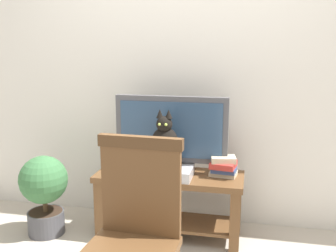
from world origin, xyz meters
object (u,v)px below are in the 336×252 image
object	(u,v)px
cat	(165,146)
potted_plant	(44,190)
tv	(171,132)
media_box	(166,172)
book_stack	(223,166)
tv_stand	(169,194)
wooden_chair	(134,228)

from	to	relation	value
cat	potted_plant	size ratio (longest dim) A/B	0.70
tv	media_box	world-z (taller)	tv
cat	tv	bearing A→B (deg)	84.43
tv	book_stack	world-z (taller)	tv
tv_stand	tv	world-z (taller)	tv
wooden_chair	book_stack	bearing A→B (deg)	72.20
tv	potted_plant	size ratio (longest dim) A/B	1.36
tv	wooden_chair	distance (m)	1.14
book_stack	tv_stand	bearing A→B (deg)	-174.32
tv	book_stack	distance (m)	0.46
media_box	potted_plant	bearing A→B (deg)	-173.42
cat	book_stack	distance (m)	0.46
media_box	potted_plant	world-z (taller)	potted_plant
wooden_chair	book_stack	world-z (taller)	wooden_chair
cat	wooden_chair	world-z (taller)	wooden_chair
media_box	wooden_chair	size ratio (longest dim) A/B	0.39
cat	potted_plant	distance (m)	1.01
tv_stand	book_stack	distance (m)	0.47
potted_plant	tv	bearing A→B (deg)	13.78
tv_stand	wooden_chair	world-z (taller)	wooden_chair
tv_stand	media_box	distance (m)	0.21
tv_stand	potted_plant	distance (m)	0.96
media_box	book_stack	size ratio (longest dim) A/B	1.89
tv_stand	cat	world-z (taller)	cat
wooden_chair	tv_stand	bearing A→B (deg)	92.55
media_box	tv_stand	bearing A→B (deg)	76.71
wooden_chair	potted_plant	bearing A→B (deg)	138.27
tv_stand	potted_plant	xyz separation A→B (m)	(-0.95, -0.17, 0.02)
potted_plant	wooden_chair	bearing A→B (deg)	-41.73
tv	cat	size ratio (longest dim) A/B	1.95
cat	book_stack	size ratio (longest dim) A/B	2.09
cat	media_box	bearing A→B (deg)	94.81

